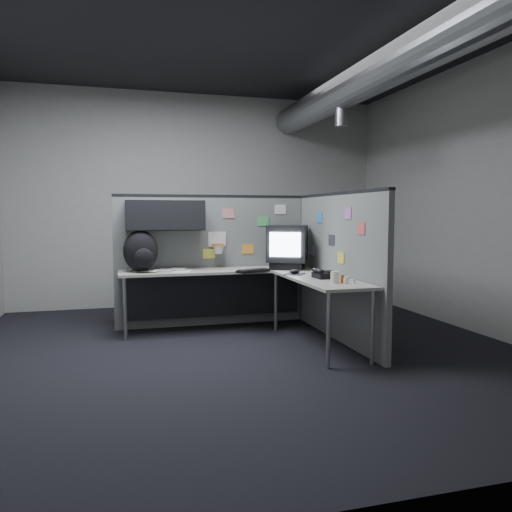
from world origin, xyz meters
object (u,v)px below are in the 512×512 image
object	(u,v)px
keyboard	(253,271)
monitor	(288,246)
desk	(243,282)
phone	(324,275)
backpack	(141,252)

from	to	relation	value
keyboard	monitor	bearing A→B (deg)	46.51
desk	keyboard	distance (m)	0.18
keyboard	phone	xyz separation A→B (m)	(0.56, -0.72, 0.02)
keyboard	desk	bearing A→B (deg)	158.50
phone	backpack	world-z (taller)	backpack
desk	phone	size ratio (longest dim) A/B	10.32
desk	monitor	distance (m)	0.73
desk	phone	world-z (taller)	phone
phone	monitor	bearing A→B (deg)	100.23
backpack	phone	bearing A→B (deg)	-21.09
monitor	phone	bearing A→B (deg)	-105.15
desk	backpack	world-z (taller)	backpack
desk	backpack	size ratio (longest dim) A/B	4.83
desk	phone	bearing A→B (deg)	-50.63
desk	monitor	world-z (taller)	monitor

